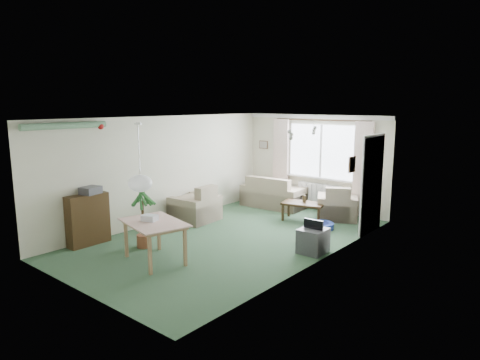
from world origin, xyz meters
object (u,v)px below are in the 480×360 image
Objects in this scene: armchair_left at (195,203)px; dining_table at (155,242)px; coffee_table at (303,212)px; bookshelf at (88,220)px; sofa at (274,191)px; houseplant at (143,213)px; armchair_corner at (337,202)px; tv_cube at (313,241)px; pet_bed at (319,226)px.

dining_table is (1.34, -2.26, -0.08)m from armchair_left.
coffee_table is 0.96× the size of bookshelf.
bookshelf is at bearing -12.31° from armchair_left.
coffee_table is at bearing 60.58° from bookshelf.
houseplant reaches higher than sofa.
armchair_corner is 1.82× the size of tv_cube.
dining_table is (1.68, 0.24, -0.15)m from bookshelf.
bookshelf reaches higher than armchair_corner.
armchair_corner is 0.85m from coffee_table.
bookshelf is at bearing -148.46° from houseplant.
armchair_left is 3.21m from tv_cube.
pet_bed is (0.08, -0.98, -0.34)m from armchair_corner.
houseplant is at bearing 30.95° from bookshelf.
bookshelf is 0.90× the size of dining_table.
bookshelf is (-2.26, -4.10, 0.28)m from coffee_table.
armchair_corner is 0.95× the size of armchair_left.
houseplant is at bearing -147.65° from tv_cube.
bookshelf is 1.71m from dining_table.
armchair_left is 0.86× the size of dining_table.
armchair_left is at bearing -153.13° from pet_bed.
tv_cube is (1.28, -1.75, 0.01)m from coffee_table.
armchair_corner is 4.57m from houseplant.
bookshelf is at bearing -127.15° from pet_bed.
bookshelf is 4.76m from pet_bed.
houseplant is 3.18m from tv_cube.
coffee_table is 1.48× the size of pet_bed.
bookshelf is (-0.96, -4.78, 0.08)m from sofa.
dining_table is 2.21× the size of tv_cube.
armchair_left is 1.49× the size of pet_bed.
armchair_left is 2.51m from coffee_table.
armchair_left reaches higher than tv_cube.
armchair_left is at bearing -140.08° from coffee_table.
sofa reaches higher than coffee_table.
sofa is 1.82m from armchair_corner.
bookshelf is at bearing -118.82° from coffee_table.
coffee_table is 0.70m from pet_bed.
armchair_corner is (1.82, -0.02, -0.01)m from sofa.
armchair_corner is 1.04m from pet_bed.
armchair_left is at bearing 175.42° from tv_cube.
coffee_table is at bearing 22.39° from armchair_corner.
sofa is at bearing 160.23° from armchair_left.
sofa is at bearing 99.08° from dining_table.
coffee_table is 1.91× the size of tv_cube.
houseplant is 3.78m from pet_bed.
houseplant is at bearing 85.74° from sofa.
armchair_corner reaches higher than pet_bed.
armchair_left is 1.00× the size of coffee_table.
armchair_left reaches higher than sofa.
houseplant is 1.20× the size of dining_table.
coffee_table is at bearing 151.51° from pet_bed.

